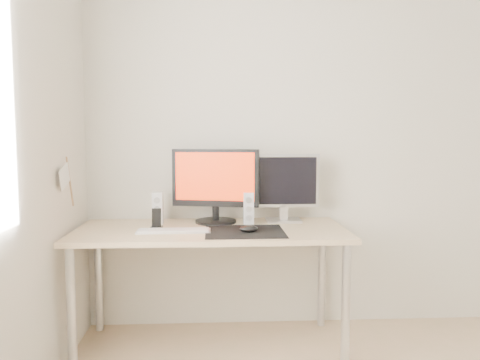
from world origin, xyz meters
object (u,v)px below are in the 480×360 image
mouse (249,229)px  speaker_left (158,208)px  second_monitor (284,184)px  desk (211,241)px  keyboard (174,231)px  phone_dock (157,223)px  speaker_right (248,208)px  main_monitor (215,183)px

mouse → speaker_left: speaker_left is taller
second_monitor → speaker_left: 0.81m
desk → keyboard: size_ratio=3.80×
mouse → phone_dock: 0.55m
mouse → phone_dock: size_ratio=0.86×
phone_dock → second_monitor: bearing=14.1°
second_monitor → keyboard: (-0.67, -0.30, -0.23)m
desk → speaker_right: size_ratio=7.98×
second_monitor → desk: bearing=-156.6°
main_monitor → phone_dock: bearing=-153.2°
mouse → desk: mouse is taller
speaker_left → phone_dock: speaker_left is taller
speaker_right → keyboard: size_ratio=0.48×
second_monitor → speaker_left: bearing=-176.8°
speaker_left → keyboard: speaker_left is taller
main_monitor → desk: bearing=-99.0°
speaker_left → keyboard: bearing=-64.5°
keyboard → phone_dock: size_ratio=3.45×
mouse → main_monitor: 0.44m
speaker_left → keyboard: size_ratio=0.48×
mouse → second_monitor: second_monitor is taller
desk → speaker_left: size_ratio=7.98×
speaker_right → phone_dock: size_ratio=1.64×
second_monitor → speaker_left: second_monitor is taller
speaker_right → desk: bearing=-150.7°
second_monitor → phone_dock: 0.83m
speaker_right → keyboard: 0.51m
speaker_right → speaker_left: bearing=177.5°
mouse → speaker_right: size_ratio=0.53×
speaker_left → second_monitor: bearing=3.2°
keyboard → speaker_left: bearing=115.5°
main_monitor → speaker_left: size_ratio=2.73×
mouse → second_monitor: (0.25, 0.34, 0.22)m
mouse → speaker_left: 0.63m
mouse → desk: bearing=146.8°
second_monitor → speaker_left: (-0.79, -0.04, -0.14)m
second_monitor → keyboard: bearing=-156.4°
desk → second_monitor: 0.60m
speaker_left → main_monitor: bearing=3.7°
second_monitor → speaker_right: (-0.23, -0.07, -0.14)m
mouse → keyboard: mouse is taller
desk → main_monitor: main_monitor is taller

